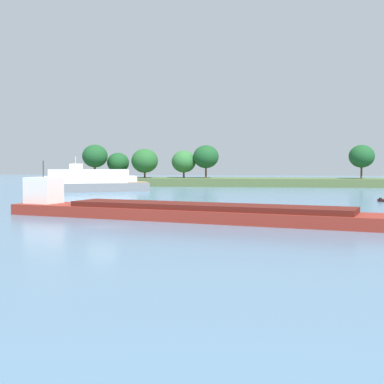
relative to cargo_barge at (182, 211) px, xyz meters
name	(u,v)px	position (x,y,z in m)	size (l,w,h in m)	color
ground_plane	(102,227)	(-5.87, -6.63, -0.86)	(400.00, 400.00, 0.00)	slate
treeline_island	(211,174)	(-4.35, 77.35, 1.90)	(87.73, 15.19, 10.03)	#4C6038
cargo_barge	(182,211)	(0.00, 0.00, 0.00)	(38.96, 15.92, 5.69)	maroon
white_riverboat	(90,182)	(-24.71, 47.64, 0.99)	(22.14, 13.40, 6.76)	slate
channel_buoy_red	(56,202)	(-16.38, 9.64, -0.05)	(0.70, 0.70, 1.90)	red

